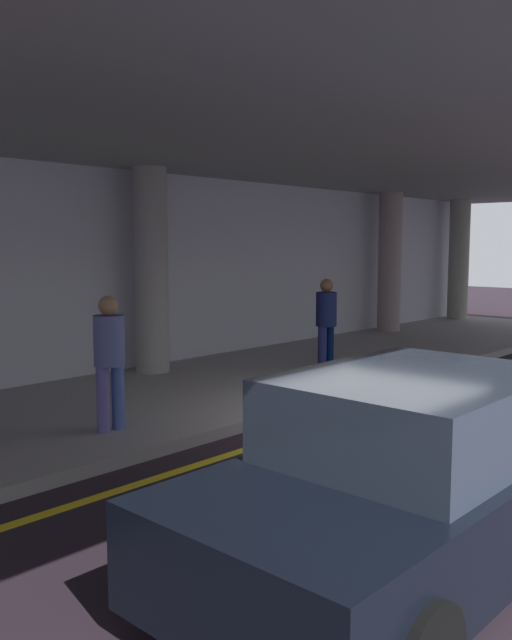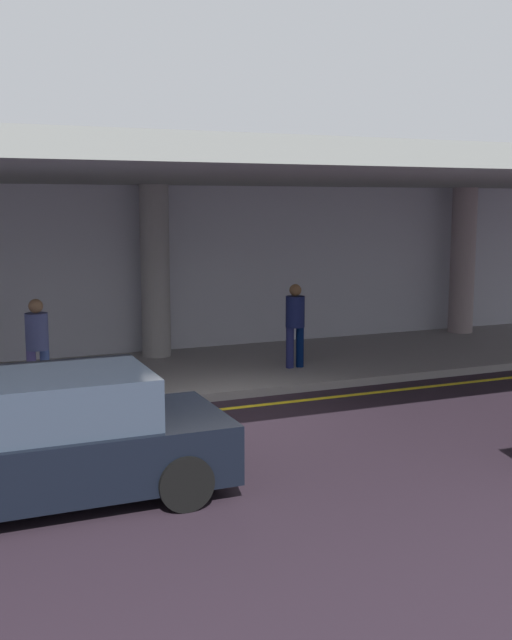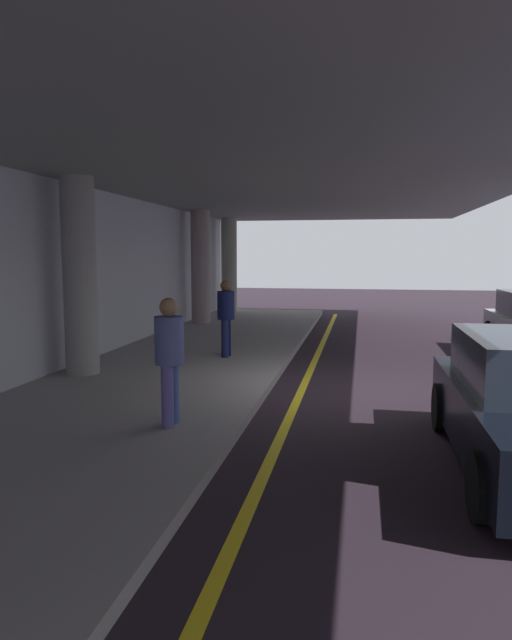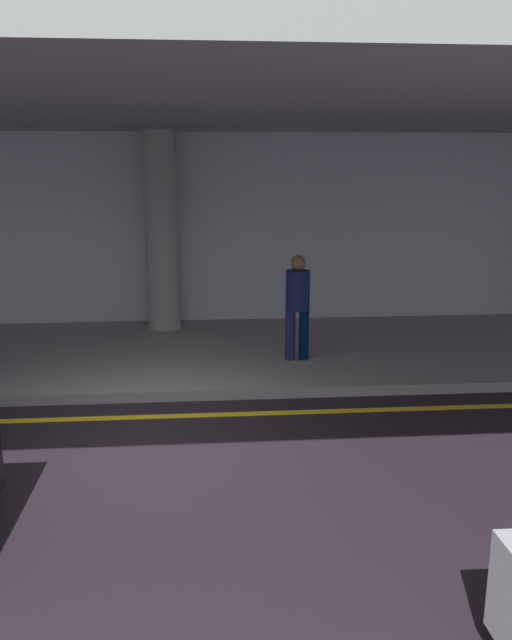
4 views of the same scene
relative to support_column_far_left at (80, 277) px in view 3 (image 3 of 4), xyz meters
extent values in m
plane|color=black|center=(0.00, -4.62, -1.97)|extent=(60.00, 60.00, 0.00)
cube|color=gray|center=(0.00, -1.52, -1.90)|extent=(26.00, 4.20, 0.15)
cube|color=yellow|center=(0.00, -4.15, -1.97)|extent=(26.00, 0.14, 0.01)
cylinder|color=gray|center=(0.00, 0.00, 0.00)|extent=(0.62, 0.62, 3.65)
cylinder|color=gray|center=(8.00, 0.00, 0.00)|extent=(0.62, 0.62, 3.65)
cylinder|color=gray|center=(12.00, 0.00, 0.00)|extent=(0.62, 0.62, 3.65)
cube|color=gray|center=(0.00, -2.02, 1.97)|extent=(28.00, 13.20, 0.30)
cube|color=#ABACBA|center=(0.00, 0.73, -0.07)|extent=(26.00, 0.30, 3.80)
cylinder|color=black|center=(-1.89, -6.27, -1.65)|extent=(0.64, 0.22, 0.64)
cylinder|color=black|center=(-4.59, -6.27, -1.65)|extent=(0.64, 0.22, 0.64)
cylinder|color=black|center=(5.99, -8.54, -1.65)|extent=(0.64, 0.22, 0.64)
cylinder|color=#534B94|center=(-2.92, -2.71, -1.42)|extent=(0.16, 0.16, 0.82)
cylinder|color=#3C539A|center=(-2.70, -2.71, -1.42)|extent=(0.16, 0.16, 0.82)
cylinder|color=#48528D|center=(-2.81, -2.71, -0.69)|extent=(0.38, 0.38, 0.62)
sphere|color=#8C6647|center=(-2.81, -2.71, -0.26)|extent=(0.24, 0.24, 0.24)
cylinder|color=#161A48|center=(2.12, -2.24, -1.42)|extent=(0.16, 0.16, 0.82)
cylinder|color=#000F36|center=(2.34, -2.24, -1.42)|extent=(0.16, 0.16, 0.82)
cylinder|color=#0F1540|center=(2.23, -2.24, -0.69)|extent=(0.38, 0.38, 0.62)
sphere|color=brown|center=(2.23, -2.24, -0.26)|extent=(0.24, 0.24, 0.24)
camera|label=1|loc=(-7.56, -9.56, 0.48)|focal=37.74mm
camera|label=2|loc=(-4.33, -15.82, 1.43)|focal=43.04mm
camera|label=3|loc=(-9.71, -5.15, 0.41)|focal=31.68mm
camera|label=4|loc=(0.77, -12.08, 1.22)|focal=36.17mm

